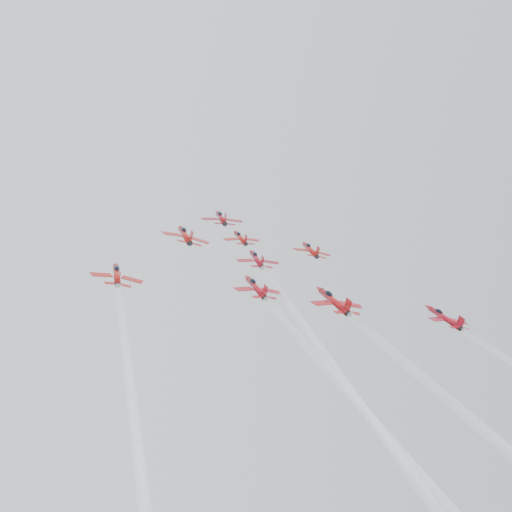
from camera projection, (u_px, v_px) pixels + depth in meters
name	position (u px, v px, depth m)	size (l,w,h in m)	color
jet_lead	(221.00, 218.00, 159.06)	(10.50, 12.78, 10.14)	maroon
jet_row2_left	(185.00, 235.00, 135.58)	(10.58, 12.88, 10.22)	#AE1710
jet_row2_center	(240.00, 238.00, 143.66)	(8.40, 10.22, 8.11)	#A91610
jet_row2_right	(310.00, 250.00, 146.94)	(9.26, 11.27, 8.94)	#A81610
jet_center	(339.00, 356.00, 89.97)	(8.89, 76.86, 60.80)	#A40F1E
jet_rear_farleft	(144.00, 413.00, 64.77)	(8.54, 73.82, 58.39)	#B11610
jet_rear_left	(355.00, 420.00, 72.91)	(8.73, 75.50, 59.73)	#AC101B
jet_rear_right	(502.00, 469.00, 69.35)	(10.00, 86.50, 68.42)	#AF1014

